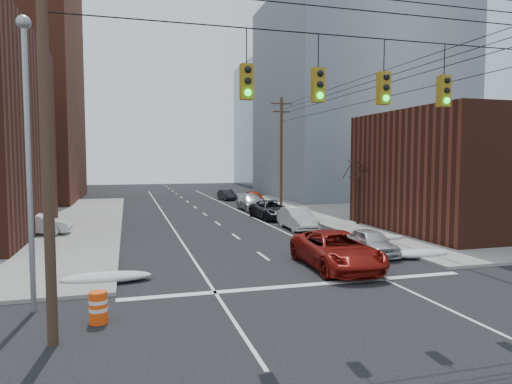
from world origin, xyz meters
TOP-DOWN VIEW (x-y plane):
  - ground at (0.00, 0.00)m, footprint 160.00×160.00m
  - sidewalk_ne at (27.00, 27.00)m, footprint 40.00×40.00m
  - building_brick_far at (-26.00, 74.00)m, footprint 22.00×18.00m
  - building_office at (22.00, 44.00)m, footprint 22.00×20.00m
  - building_glass at (24.00, 70.00)m, footprint 20.00×18.00m
  - building_storefront at (18.00, 16.00)m, footprint 16.00×12.00m
  - utility_pole_left at (-8.50, 3.00)m, footprint 2.20×0.28m
  - utility_pole_far at (8.50, 34.00)m, footprint 2.20×0.28m
  - traffic_signals at (0.10, 2.97)m, footprint 17.00×0.42m
  - street_light at (-9.50, 6.00)m, footprint 0.44×0.44m
  - bare_tree at (9.59, 20.00)m, footprint 2.09×2.20m
  - snow_nw at (-7.40, 9.00)m, footprint 3.50×1.08m
  - snow_ne at (7.40, 9.50)m, footprint 3.00×1.08m
  - snow_east_far at (7.40, 14.00)m, footprint 4.00×1.08m
  - red_pickup at (2.45, 8.72)m, footprint 2.88×5.97m
  - parked_car_a at (5.40, 10.84)m, footprint 1.64×3.91m
  - parked_car_b at (4.80, 19.71)m, footprint 1.70×4.61m
  - parked_car_c at (4.80, 25.55)m, footprint 2.81×5.49m
  - parked_car_d at (4.84, 32.00)m, footprint 2.15×5.06m
  - parked_car_e at (6.40, 36.83)m, footprint 2.06×4.51m
  - parked_car_f at (4.80, 43.12)m, footprint 1.73×3.87m
  - lot_car_a at (-12.08, 21.23)m, footprint 4.12×1.69m
  - construction_barrel at (-7.44, 4.36)m, footprint 0.59×0.59m

SIDE VIEW (x-z plane):
  - ground at x=0.00m, z-range 0.00..0.00m
  - sidewalk_ne at x=27.00m, z-range 0.00..0.15m
  - snow_nw at x=-7.40m, z-range 0.00..0.42m
  - snow_ne at x=7.40m, z-range 0.00..0.42m
  - snow_east_far at x=7.40m, z-range 0.00..0.42m
  - construction_barrel at x=-7.44m, z-range 0.01..0.97m
  - parked_car_f at x=4.80m, z-range 0.00..1.23m
  - parked_car_a at x=5.40m, z-range 0.00..1.32m
  - parked_car_d at x=4.84m, z-range 0.00..1.46m
  - parked_car_c at x=4.80m, z-range 0.00..1.48m
  - parked_car_e at x=6.40m, z-range 0.00..1.50m
  - parked_car_b at x=4.80m, z-range 0.00..1.51m
  - lot_car_a at x=-12.08m, z-range 0.15..1.48m
  - red_pickup at x=2.45m, z-range 0.00..1.64m
  - bare_tree at x=9.59m, z-range -0.15..4.79m
  - building_storefront at x=18.00m, z-range 0.00..8.00m
  - street_light at x=-9.50m, z-range 0.88..10.20m
  - utility_pole_left at x=-8.50m, z-range 0.28..11.28m
  - utility_pole_far at x=8.50m, z-range 0.28..11.28m
  - building_brick_far at x=-26.00m, z-range 0.00..12.00m
  - traffic_signals at x=0.10m, z-range 6.16..8.18m
  - building_glass at x=24.00m, z-range 0.00..22.00m
  - building_office at x=22.00m, z-range 0.00..25.00m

